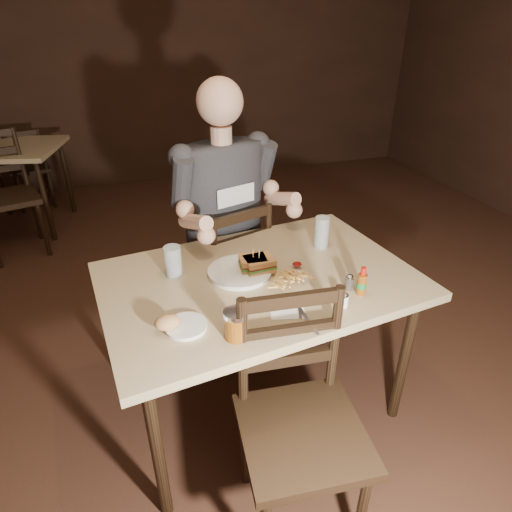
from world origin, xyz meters
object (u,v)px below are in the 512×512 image
object	(u,v)px
chair_far	(226,272)
chair_near	(303,434)
main_table	(259,291)
glass_right	(322,233)
hot_sauce	(362,281)
dinner_plate	(240,272)
glass_left	(173,261)
bg_chair_near	(7,198)
syrup_dispenser	(236,324)
bg_table	(12,157)
side_plate	(186,327)
bg_chair_far	(28,168)
diner	(227,187)

from	to	relation	value
chair_far	chair_near	xyz separation A→B (m)	(-0.02, -1.19, 0.02)
main_table	glass_right	world-z (taller)	glass_right
hot_sauce	main_table	bearing A→B (deg)	145.19
chair_near	dinner_plate	world-z (taller)	chair_near
glass_left	hot_sauce	size ratio (longest dim) A/B	1.11
bg_chair_near	glass_right	bearing A→B (deg)	-63.43
syrup_dispenser	chair_far	bearing A→B (deg)	71.69
bg_table	syrup_dispenser	size ratio (longest dim) A/B	8.48
bg_table	glass_left	xyz separation A→B (m)	(1.07, -2.59, 0.16)
glass_right	hot_sauce	bearing A→B (deg)	-92.63
bg_table	chair_near	bearing A→B (deg)	-67.20
main_table	chair_near	distance (m)	0.63
bg_table	side_plate	world-z (taller)	side_plate
bg_chair_near	glass_right	size ratio (longest dim) A/B	6.19
chair_far	hot_sauce	xyz separation A→B (m)	(0.37, -0.85, 0.38)
dinner_plate	hot_sauce	xyz separation A→B (m)	(0.43, -0.30, 0.05)
chair_near	dinner_plate	size ratio (longest dim) A/B	3.43
glass_left	side_plate	size ratio (longest dim) A/B	0.91
glass_right	hot_sauce	xyz separation A→B (m)	(-0.02, -0.42, -0.02)
main_table	bg_chair_near	xyz separation A→B (m)	(-1.43, 2.18, -0.20)
glass_right	bg_chair_far	bearing A→B (deg)	120.15
syrup_dispenser	chair_near	bearing A→B (deg)	-60.76
dinner_plate	diner	bearing A→B (deg)	81.04
bg_chair_near	hot_sauce	bearing A→B (deg)	-69.10
main_table	bg_chair_near	size ratio (longest dim) A/B	1.46
main_table	glass_right	distance (m)	0.44
chair_far	syrup_dispenser	size ratio (longest dim) A/B	8.05
bg_chair_far	main_table	bearing A→B (deg)	99.43
chair_far	syrup_dispenser	xyz separation A→B (m)	(-0.19, -0.96, 0.37)
diner	bg_table	bearing A→B (deg)	106.34
bg_chair_far	glass_left	world-z (taller)	glass_left
chair_far	bg_chair_far	distance (m)	3.03
main_table	bg_chair_far	distance (m)	3.59
glass_right	side_plate	xyz separation A→B (m)	(-0.74, -0.43, -0.07)
dinner_plate	syrup_dispenser	distance (m)	0.43
chair_near	syrup_dispenser	bearing A→B (deg)	131.56
chair_near	hot_sauce	size ratio (longest dim) A/B	7.53
bg_chair_far	side_plate	xyz separation A→B (m)	(1.06, -3.53, 0.37)
chair_near	glass_right	bearing A→B (deg)	67.31
dinner_plate	hot_sauce	size ratio (longest dim) A/B	2.20
glass_left	hot_sauce	distance (m)	0.80
main_table	diner	distance (m)	0.62
bg_table	syrup_dispenser	distance (m)	3.32
bg_table	dinner_plate	world-z (taller)	dinner_plate
bg_chair_near	side_plate	xyz separation A→B (m)	(1.06, -2.43, 0.28)
syrup_dispenser	side_plate	size ratio (longest dim) A/B	0.74
hot_sauce	side_plate	world-z (taller)	hot_sauce
chair_near	bg_chair_far	bearing A→B (deg)	115.12
dinner_plate	glass_right	bearing A→B (deg)	15.22
main_table	glass_left	xyz separation A→B (m)	(-0.35, 0.13, 0.14)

